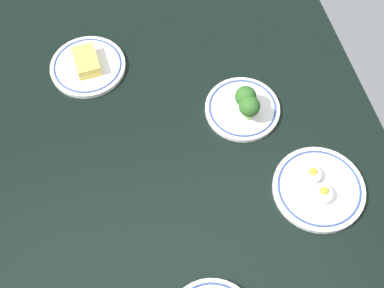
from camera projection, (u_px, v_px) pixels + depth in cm
name	position (u px, v px, depth cm)	size (l,w,h in cm)	color
dining_table	(192.00, 152.00, 117.74)	(119.44, 90.19, 4.00)	black
plate_broccoli	(244.00, 105.00, 118.51)	(17.90, 17.90, 8.42)	white
plate_cheese	(88.00, 65.00, 126.18)	(18.87, 18.87, 4.11)	white
plate_eggs	(319.00, 188.00, 109.94)	(20.22, 20.22, 4.82)	white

